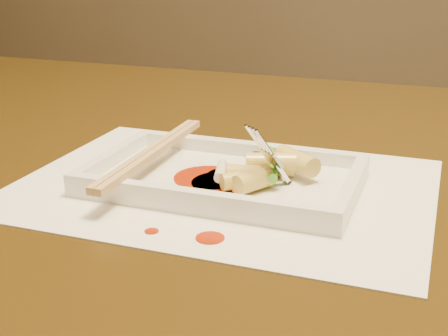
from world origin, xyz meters
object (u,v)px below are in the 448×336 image
(chopstick_a, at_px, (148,152))
(placemat, at_px, (224,186))
(table, at_px, (239,234))
(plate_base, at_px, (224,181))
(fork, at_px, (301,106))

(chopstick_a, bearing_deg, placemat, 0.00)
(table, height_order, chopstick_a, chopstick_a)
(plate_base, bearing_deg, placemat, 63.43)
(table, bearing_deg, chopstick_a, -122.27)
(placemat, bearing_deg, fork, 14.42)
(fork, bearing_deg, table, 136.61)
(table, distance_m, fork, 0.22)
(fork, bearing_deg, placemat, -165.58)
(table, height_order, plate_base, plate_base)
(placemat, relative_size, plate_base, 1.54)
(chopstick_a, bearing_deg, plate_base, 0.00)
(plate_base, height_order, fork, fork)
(placemat, height_order, fork, fork)
(table, xyz_separation_m, chopstick_a, (-0.06, -0.10, 0.13))
(plate_base, bearing_deg, chopstick_a, 180.00)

